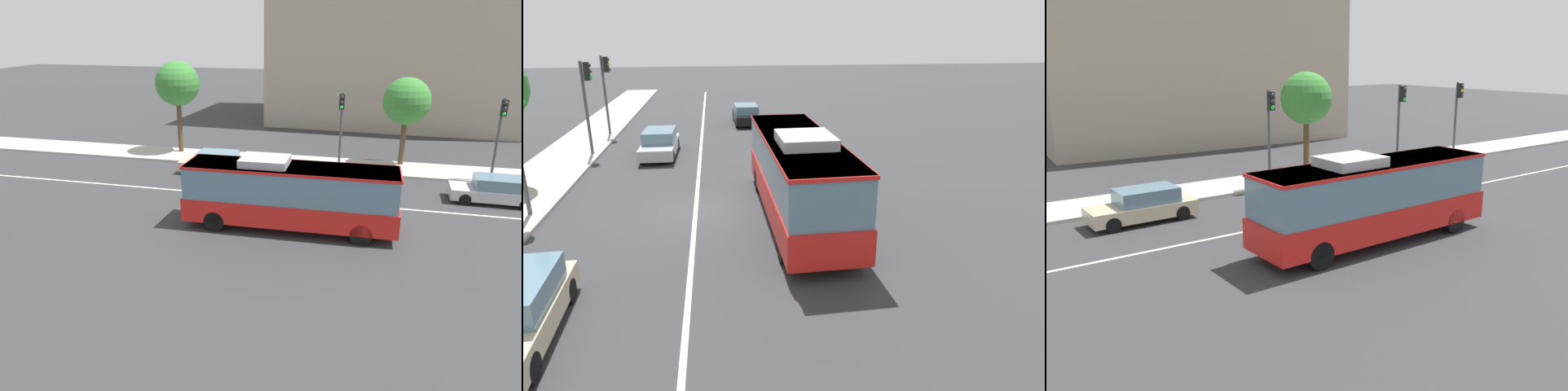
{
  "view_description": "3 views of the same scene",
  "coord_description": "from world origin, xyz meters",
  "views": [
    {
      "loc": [
        2.16,
        -24.4,
        9.24
      ],
      "look_at": [
        -3.13,
        -2.7,
        1.12
      ],
      "focal_mm": 32.47,
      "sensor_mm": 36.0,
      "label": 1
    },
    {
      "loc": [
        -17.62,
        -0.93,
        6.71
      ],
      "look_at": [
        -3.53,
        -3.02,
        1.66
      ],
      "focal_mm": 32.13,
      "sensor_mm": 36.0,
      "label": 2
    },
    {
      "loc": [
        -15.24,
        -19.0,
        7.03
      ],
      "look_at": [
        -3.33,
        -2.15,
        1.75
      ],
      "focal_mm": 38.19,
      "sensor_mm": 36.0,
      "label": 3
    }
  ],
  "objects": [
    {
      "name": "ground_plane",
      "position": [
        0.0,
        0.0,
        0.0
      ],
      "size": [
        160.0,
        160.0,
        0.0
      ],
      "primitive_type": "plane",
      "color": "#333335"
    },
    {
      "name": "sedan_silver",
      "position": [
        8.85,
        2.21,
        0.72
      ],
      "size": [
        4.54,
        1.9,
        1.46
      ],
      "rotation": [
        0.0,
        0.0,
        3.12
      ],
      "color": "#B7BABF",
      "rests_on": "ground_plane"
    },
    {
      "name": "traffic_light_mid_block",
      "position": [
        14.92,
        6.0,
        3.56
      ],
      "size": [
        0.34,
        0.62,
        5.2
      ],
      "rotation": [
        0.0,
        0.0,
        -1.64
      ],
      "color": "#47474C",
      "rests_on": "ground_plane"
    },
    {
      "name": "lane_centre_line",
      "position": [
        0.0,
        0.0,
        0.01
      ],
      "size": [
        76.0,
        0.16,
        0.01
      ],
      "primitive_type": "cube",
      "color": "silver",
      "rests_on": "ground_plane"
    },
    {
      "name": "traffic_light_near_corner",
      "position": [
        9.45,
        5.89,
        3.56
      ],
      "size": [
        0.33,
        0.62,
        5.2
      ],
      "rotation": [
        0.0,
        0.0,
        -1.54
      ],
      "color": "#47474C",
      "rests_on": "ground_plane"
    },
    {
      "name": "transit_bus",
      "position": [
        -1.47,
        -3.86,
        1.81
      ],
      "size": [
        10.04,
        2.65,
        3.46
      ],
      "rotation": [
        0.0,
        0.0,
        0.02
      ],
      "color": "red",
      "rests_on": "ground_plane"
    },
    {
      "name": "sedan_black",
      "position": [
        17.82,
        -3.28,
        0.72
      ],
      "size": [
        4.54,
        1.9,
        1.46
      ],
      "rotation": [
        0.0,
        0.0,
        0.02
      ],
      "color": "black",
      "rests_on": "ground_plane"
    }
  ]
}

